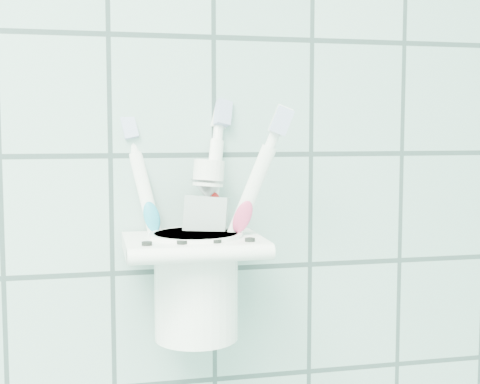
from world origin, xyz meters
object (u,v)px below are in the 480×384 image
at_px(holder_bracket, 193,246).
at_px(toothbrush_blue, 198,210).
at_px(toothbrush_orange, 197,208).
at_px(toothpaste_tube, 198,231).
at_px(toothbrush_pink, 178,217).
at_px(cup, 196,281).

distance_m(holder_bracket, toothbrush_blue, 0.03).
relative_size(toothbrush_orange, toothpaste_tube, 1.36).
bearing_deg(toothbrush_pink, cup, -26.09).
distance_m(holder_bracket, toothpaste_tube, 0.02).
xyz_separation_m(cup, toothbrush_orange, (0.00, 0.01, 0.06)).
xyz_separation_m(cup, toothpaste_tube, (0.00, 0.01, 0.04)).
xyz_separation_m(holder_bracket, toothbrush_pink, (-0.01, 0.01, 0.03)).
xyz_separation_m(toothbrush_pink, toothpaste_tube, (0.02, 0.00, -0.01)).
relative_size(cup, toothpaste_tube, 0.62).
height_order(toothbrush_pink, toothbrush_blue, toothbrush_blue).
bearing_deg(toothbrush_blue, cup, 81.02).
distance_m(toothbrush_blue, toothbrush_orange, 0.02).
bearing_deg(toothbrush_pink, toothbrush_blue, -44.44).
height_order(holder_bracket, toothbrush_orange, toothbrush_orange).
distance_m(toothbrush_pink, toothbrush_blue, 0.02).
relative_size(toothbrush_pink, toothpaste_tube, 1.29).
relative_size(cup, toothbrush_pink, 0.48).
bearing_deg(toothbrush_orange, toothbrush_blue, -92.42).
bearing_deg(cup, toothbrush_pink, 156.49).
distance_m(toothbrush_orange, toothpaste_tube, 0.02).
bearing_deg(holder_bracket, toothpaste_tube, 63.71).
height_order(holder_bracket, cup, same).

